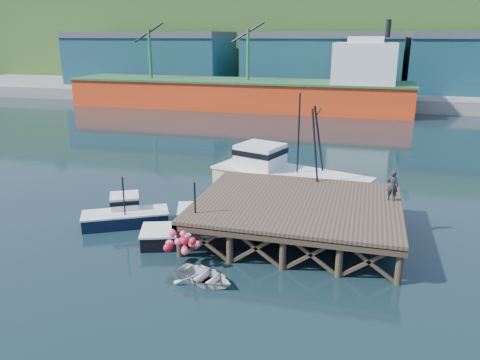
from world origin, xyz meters
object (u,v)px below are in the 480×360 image
(boat_black, at_px, (196,230))
(dockworker, at_px, (392,186))
(boat_navy, at_px, (125,214))
(dinghy, at_px, (204,276))
(trawler, at_px, (286,177))

(boat_black, relative_size, dockworker, 3.64)
(boat_navy, bearing_deg, dinghy, -66.51)
(boat_black, height_order, dinghy, boat_black)
(boat_navy, height_order, trawler, trawler)
(dinghy, distance_m, dockworker, 12.69)
(boat_black, xyz_separation_m, trawler, (3.72, 9.13, 0.88))
(boat_black, xyz_separation_m, dockworker, (10.92, 4.24, 2.33))
(boat_black, xyz_separation_m, dinghy, (2.07, -4.43, -0.40))
(trawler, height_order, dinghy, trawler)
(dinghy, height_order, dockworker, dockworker)
(boat_navy, distance_m, dockworker, 16.68)
(dinghy, relative_size, dockworker, 1.68)
(boat_navy, height_order, dinghy, boat_navy)
(dinghy, bearing_deg, boat_navy, 71.16)
(dockworker, bearing_deg, trawler, -21.17)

